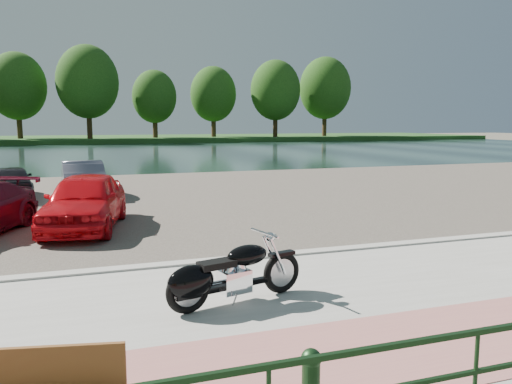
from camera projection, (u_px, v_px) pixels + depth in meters
ground at (299, 293)px, 8.36m from camera, size 200.00×200.00×0.00m
promenade at (326, 311)px, 7.41m from camera, size 60.00×6.00×0.10m
pink_path at (382, 352)px, 6.00m from camera, size 60.00×2.00×0.01m
kerb at (260, 258)px, 10.23m from camera, size 60.00×0.30×0.14m
parking_lot at (182, 198)px, 18.69m from camera, size 60.00×18.00×0.04m
river at (126, 153)px, 45.92m from camera, size 120.00×40.00×0.00m
far_bank at (111, 139)px, 75.92m from camera, size 120.00×24.00×0.60m
railing at (477, 352)px, 4.50m from camera, size 24.04×0.05×0.90m
far_trees at (143, 89)px, 70.46m from camera, size 70.25×10.68×12.52m
motorcycle at (224, 276)px, 7.47m from camera, size 2.29×0.93×1.05m
car_4 at (85, 201)px, 13.14m from camera, size 2.56×4.61×1.48m
car_8 at (11, 181)px, 18.46m from camera, size 1.99×3.83×1.24m
car_9 at (82, 178)px, 19.23m from camera, size 1.74×4.21×1.35m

